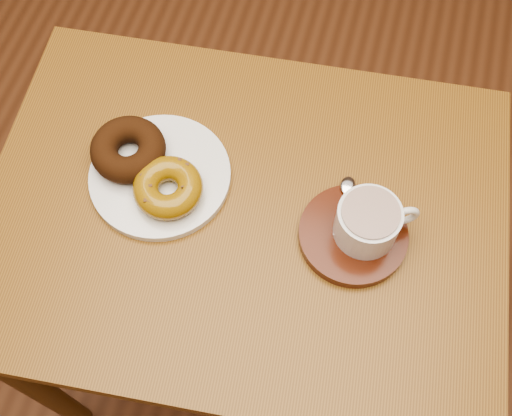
% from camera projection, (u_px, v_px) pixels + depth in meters
% --- Properties ---
extents(ground, '(6.00, 6.00, 0.00)m').
position_uv_depth(ground, '(180.00, 215.00, 1.75)').
color(ground, brown).
rests_on(ground, ground).
extents(cafe_table, '(0.82, 0.64, 0.73)m').
position_uv_depth(cafe_table, '(244.00, 242.00, 1.05)').
color(cafe_table, brown).
rests_on(cafe_table, ground).
extents(donut_plate, '(0.24, 0.24, 0.01)m').
position_uv_depth(donut_plate, '(160.00, 176.00, 0.97)').
color(donut_plate, silver).
rests_on(donut_plate, cafe_table).
extents(donut_cinnamon, '(0.12, 0.12, 0.04)m').
position_uv_depth(donut_cinnamon, '(128.00, 149.00, 0.95)').
color(donut_cinnamon, black).
rests_on(donut_cinnamon, donut_plate).
extents(donut_caramel, '(0.14, 0.14, 0.04)m').
position_uv_depth(donut_caramel, '(168.00, 188.00, 0.93)').
color(donut_caramel, '#8E660F').
rests_on(donut_caramel, donut_plate).
extents(saucer, '(0.19, 0.19, 0.02)m').
position_uv_depth(saucer, '(353.00, 235.00, 0.92)').
color(saucer, '#3E1508').
rests_on(saucer, cafe_table).
extents(coffee_cup, '(0.11, 0.09, 0.06)m').
position_uv_depth(coffee_cup, '(369.00, 222.00, 0.89)').
color(coffee_cup, silver).
rests_on(coffee_cup, saucer).
extents(teaspoon, '(0.02, 0.10, 0.01)m').
position_uv_depth(teaspoon, '(346.00, 191.00, 0.94)').
color(teaspoon, silver).
rests_on(teaspoon, saucer).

